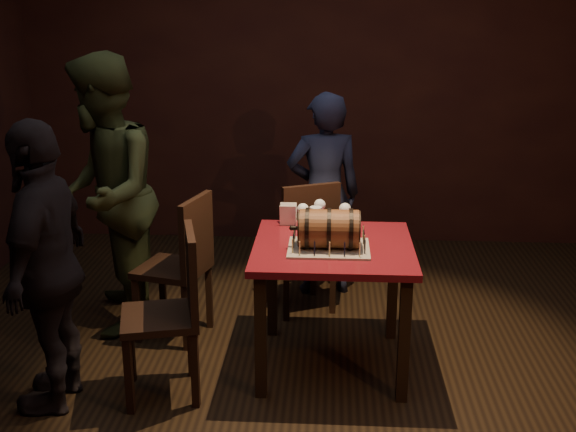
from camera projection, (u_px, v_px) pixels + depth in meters
The scene contains 16 objects.
room_shell at pixel (304, 136), 3.73m from camera, with size 5.04×5.04×2.80m.
pub_table at pixel (333, 263), 4.10m from camera, with size 0.90×0.90×0.75m.
cake_board at pixel (329, 248), 4.00m from camera, with size 0.45×0.35×0.01m, color gray.
barrel_cake at pixel (329, 229), 3.96m from camera, with size 0.39×0.23×0.23m.
birthday_candles at pixel (329, 240), 3.98m from camera, with size 0.40×0.30×0.09m.
wine_glass_left at pixel (303, 210), 4.31m from camera, with size 0.07×0.07×0.16m.
wine_glass_mid at pixel (320, 206), 4.40m from camera, with size 0.07×0.07×0.16m.
wine_glass_right at pixel (345, 210), 4.32m from camera, with size 0.07×0.07×0.16m.
pint_of_ale at pixel (316, 220), 4.28m from camera, with size 0.07×0.07×0.15m.
menu_card at pixel (288, 215), 4.40m from camera, with size 0.10×0.05×0.13m, color white, non-canonical shape.
chair_back at pixel (305, 240), 4.86m from camera, with size 0.53×0.53×0.93m.
chair_left_rear at pixel (183, 260), 4.49m from camera, with size 0.49×0.49×0.93m.
chair_left_front at pixel (174, 304), 3.84m from camera, with size 0.49×0.49×0.93m.
person_back at pixel (324, 195), 5.16m from camera, with size 0.54×0.35×1.47m, color #1C2038.
person_left_rear at pixel (104, 195), 4.55m from camera, with size 0.86×0.67×1.78m, color #384120.
person_left_front at pixel (47, 267), 3.69m from camera, with size 0.90×0.37×1.54m, color black.
Camera 1 is at (0.14, -3.69, 2.09)m, focal length 45.00 mm.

